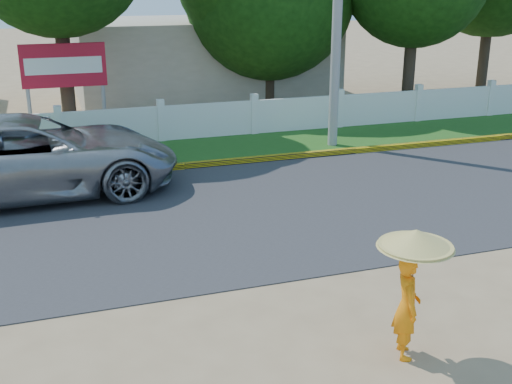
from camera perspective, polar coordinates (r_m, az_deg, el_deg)
ground at (r=9.93m, az=3.71°, el=-10.67°), size 120.00×120.00×0.00m
road at (r=13.81m, az=-3.28°, el=-1.91°), size 60.00×7.00×0.02m
grass_verge at (r=18.69m, az=-7.54°, el=3.50°), size 60.00×3.50×0.03m
curb at (r=17.07m, az=-6.43°, el=2.30°), size 40.00×0.18×0.16m
fence at (r=19.95m, az=-8.42°, el=6.01°), size 40.00×0.10×1.10m
building_near at (r=26.95m, az=-4.80°, el=11.68°), size 10.00×6.00×3.20m
vehicle at (r=15.61m, az=-19.40°, el=3.02°), size 6.80×3.33×1.86m
monk_with_parasol at (r=8.61m, az=13.62°, el=-7.19°), size 1.00×1.00×1.81m
billboard at (r=20.48m, az=-16.69°, el=10.29°), size 2.50×0.13×2.95m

